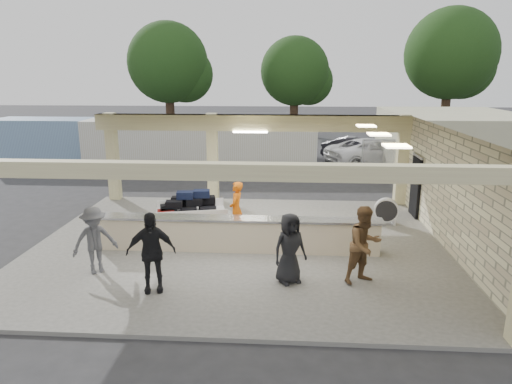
# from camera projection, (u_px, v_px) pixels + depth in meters

# --- Properties ---
(ground) EXTENTS (120.00, 120.00, 0.00)m
(ground) POSITION_uv_depth(u_px,v_px,m) (239.00, 247.00, 13.62)
(ground) COLOR #2A2A2D
(ground) RESTS_ON ground
(pavilion) EXTENTS (12.01, 10.00, 3.55)m
(pavilion) POSITION_uv_depth(u_px,v_px,m) (248.00, 198.00, 13.91)
(pavilion) COLOR #5F5D58
(pavilion) RESTS_ON ground
(baggage_counter) EXTENTS (8.20, 0.58, 0.98)m
(baggage_counter) POSITION_uv_depth(u_px,v_px,m) (237.00, 234.00, 12.99)
(baggage_counter) COLOR beige
(baggage_counter) RESTS_ON pavilion
(luggage_cart) EXTENTS (2.47, 1.85, 1.29)m
(luggage_cart) POSITION_uv_depth(u_px,v_px,m) (189.00, 209.00, 14.63)
(luggage_cart) COLOR white
(luggage_cart) RESTS_ON pavilion
(drum_fan) EXTENTS (0.83, 0.44, 0.88)m
(drum_fan) POSITION_uv_depth(u_px,v_px,m) (386.00, 210.00, 15.29)
(drum_fan) COLOR white
(drum_fan) RESTS_ON pavilion
(baggage_handler) EXTENTS (0.42, 0.67, 1.74)m
(baggage_handler) POSITION_uv_depth(u_px,v_px,m) (236.00, 209.00, 14.04)
(baggage_handler) COLOR #DB5C0B
(baggage_handler) RESTS_ON pavilion
(passenger_a) EXTENTS (1.01, 0.82, 1.91)m
(passenger_a) POSITION_uv_depth(u_px,v_px,m) (365.00, 245.00, 10.88)
(passenger_a) COLOR brown
(passenger_a) RESTS_ON pavilion
(passenger_b) EXTENTS (1.18, 0.66, 1.91)m
(passenger_b) POSITION_uv_depth(u_px,v_px,m) (151.00, 252.00, 10.46)
(passenger_b) COLOR black
(passenger_b) RESTS_ON pavilion
(passenger_c) EXTENTS (1.13, 0.98, 1.73)m
(passenger_c) POSITION_uv_depth(u_px,v_px,m) (95.00, 240.00, 11.44)
(passenger_c) COLOR #4E4F54
(passenger_c) RESTS_ON pavilion
(passenger_d) EXTENTS (0.91, 0.72, 1.74)m
(passenger_d) POSITION_uv_depth(u_px,v_px,m) (290.00, 248.00, 10.92)
(passenger_d) COLOR black
(passenger_d) RESTS_ON pavilion
(car_white_a) EXTENTS (5.95, 4.40, 1.54)m
(car_white_a) POSITION_uv_depth(u_px,v_px,m) (375.00, 152.00, 25.29)
(car_white_a) COLOR white
(car_white_a) RESTS_ON ground
(car_white_b) EXTENTS (4.23, 2.17, 1.27)m
(car_white_b) POSITION_uv_depth(u_px,v_px,m) (470.00, 154.00, 25.58)
(car_white_b) COLOR white
(car_white_b) RESTS_ON ground
(car_dark) EXTENTS (4.14, 2.47, 1.30)m
(car_dark) POSITION_uv_depth(u_px,v_px,m) (355.00, 149.00, 27.35)
(car_dark) COLOR black
(car_dark) RESTS_ON ground
(container_white) EXTENTS (12.30, 3.01, 2.64)m
(container_white) POSITION_uv_depth(u_px,v_px,m) (201.00, 144.00, 24.52)
(container_white) COLOR silver
(container_white) RESTS_ON ground
(container_blue) EXTENTS (9.97, 2.42, 2.59)m
(container_blue) POSITION_uv_depth(u_px,v_px,m) (85.00, 142.00, 25.44)
(container_blue) COLOR #779EBE
(container_blue) RESTS_ON ground
(fence) EXTENTS (12.06, 0.06, 2.03)m
(fence) POSITION_uv_depth(u_px,v_px,m) (492.00, 161.00, 21.35)
(fence) COLOR gray
(fence) RESTS_ON ground
(tree_left) EXTENTS (6.60, 6.30, 9.00)m
(tree_left) POSITION_uv_depth(u_px,v_px,m) (173.00, 66.00, 36.02)
(tree_left) COLOR #382619
(tree_left) RESTS_ON ground
(tree_mid) EXTENTS (6.00, 5.60, 8.00)m
(tree_mid) POSITION_uv_depth(u_px,v_px,m) (299.00, 74.00, 37.48)
(tree_mid) COLOR #382619
(tree_mid) RESTS_ON ground
(tree_right) EXTENTS (7.20, 7.00, 10.00)m
(tree_right) POSITION_uv_depth(u_px,v_px,m) (454.00, 58.00, 35.44)
(tree_right) COLOR #382619
(tree_right) RESTS_ON ground
(adjacent_building) EXTENTS (6.00, 8.00, 3.20)m
(adjacent_building) POSITION_uv_depth(u_px,v_px,m) (453.00, 146.00, 22.27)
(adjacent_building) COLOR beige
(adjacent_building) RESTS_ON ground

